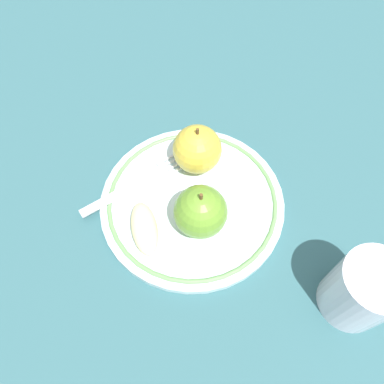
# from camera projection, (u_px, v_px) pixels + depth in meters

# --- Properties ---
(ground_plane) EXTENTS (2.00, 2.00, 0.00)m
(ground_plane) POSITION_uv_depth(u_px,v_px,m) (184.00, 196.00, 0.51)
(ground_plane) COLOR #2F5B61
(plate) EXTENTS (0.24, 0.24, 0.01)m
(plate) POSITION_uv_depth(u_px,v_px,m) (192.00, 202.00, 0.50)
(plate) COLOR silver
(plate) RESTS_ON ground_plane
(apple_red_whole) EXTENTS (0.07, 0.07, 0.07)m
(apple_red_whole) POSITION_uv_depth(u_px,v_px,m) (200.00, 212.00, 0.45)
(apple_red_whole) COLOR olive
(apple_red_whole) RESTS_ON plate
(apple_second_whole) EXTENTS (0.07, 0.07, 0.07)m
(apple_second_whole) POSITION_uv_depth(u_px,v_px,m) (197.00, 149.00, 0.49)
(apple_second_whole) COLOR gold
(apple_second_whole) RESTS_ON plate
(apple_slice_front) EXTENTS (0.08, 0.06, 0.02)m
(apple_slice_front) POSITION_uv_depth(u_px,v_px,m) (144.00, 228.00, 0.46)
(apple_slice_front) COLOR #F4E39E
(apple_slice_front) RESTS_ON plate
(fork) EXTENTS (0.05, 0.19, 0.00)m
(fork) POSITION_uv_depth(u_px,v_px,m) (140.00, 182.00, 0.51)
(fork) COLOR silver
(fork) RESTS_ON plate
(drinking_glass) EXTENTS (0.07, 0.07, 0.09)m
(drinking_glass) POSITION_uv_depth(u_px,v_px,m) (362.00, 290.00, 0.40)
(drinking_glass) COLOR silver
(drinking_glass) RESTS_ON ground_plane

